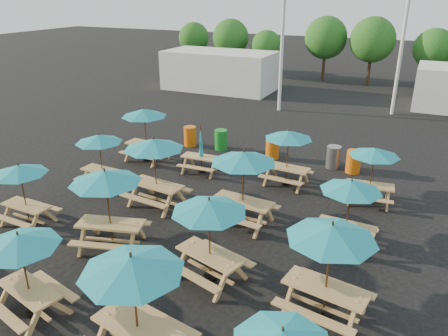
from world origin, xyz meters
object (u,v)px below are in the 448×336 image
at_px(picnic_unit_8, 132,272).
at_px(picnic_unit_14, 351,191).
at_px(picnic_unit_2, 99,142).
at_px(picnic_unit_10, 244,162).
at_px(waste_bin_0, 190,136).
at_px(waste_bin_4, 353,162).
at_px(picnic_unit_1, 20,174).
at_px(picnic_unit_11, 288,138).
at_px(picnic_unit_15, 374,156).
at_px(waste_bin_1, 221,140).
at_px(waste_bin_2, 272,148).
at_px(picnic_unit_9, 209,212).
at_px(picnic_unit_4, 20,246).
at_px(picnic_unit_3, 144,116).
at_px(picnic_unit_5, 106,182).
at_px(picnic_unit_13, 331,239).
at_px(picnic_unit_6, 154,149).
at_px(waste_bin_3, 333,157).
at_px(picnic_unit_7, 201,153).

relative_size(picnic_unit_8, picnic_unit_14, 1.17).
xyz_separation_m(picnic_unit_2, picnic_unit_10, (5.92, -0.38, 0.33)).
xyz_separation_m(waste_bin_0, waste_bin_4, (7.71, -0.10, 0.00)).
height_order(picnic_unit_1, picnic_unit_11, picnic_unit_11).
distance_m(picnic_unit_8, picnic_unit_15, 9.85).
distance_m(picnic_unit_14, waste_bin_0, 10.42).
height_order(picnic_unit_10, waste_bin_0, picnic_unit_10).
xyz_separation_m(waste_bin_1, waste_bin_2, (2.58, -0.11, 0.00)).
bearing_deg(waste_bin_2, picnic_unit_9, -81.11).
bearing_deg(picnic_unit_15, picnic_unit_4, -130.03).
xyz_separation_m(picnic_unit_1, picnic_unit_14, (9.50, 2.94, 0.05)).
distance_m(picnic_unit_3, picnic_unit_5, 7.04).
bearing_deg(picnic_unit_13, waste_bin_4, 104.93).
height_order(picnic_unit_10, picnic_unit_13, picnic_unit_10).
bearing_deg(picnic_unit_3, picnic_unit_11, 4.79).
height_order(waste_bin_0, waste_bin_4, same).
relative_size(picnic_unit_6, waste_bin_3, 2.60).
xyz_separation_m(picnic_unit_1, waste_bin_2, (5.19, 8.91, -1.29)).
height_order(picnic_unit_6, waste_bin_4, picnic_unit_6).
relative_size(picnic_unit_15, waste_bin_4, 2.19).
xyz_separation_m(picnic_unit_5, waste_bin_3, (4.56, 8.92, -1.62)).
distance_m(picnic_unit_5, picnic_unit_8, 4.43).
relative_size(picnic_unit_6, waste_bin_1, 2.60).
distance_m(picnic_unit_10, waste_bin_2, 6.30).
bearing_deg(waste_bin_2, waste_bin_0, -179.41).
height_order(picnic_unit_6, waste_bin_2, picnic_unit_6).
height_order(picnic_unit_3, picnic_unit_8, picnic_unit_8).
bearing_deg(picnic_unit_5, waste_bin_0, 88.94).
bearing_deg(picnic_unit_8, picnic_unit_10, 102.16).
bearing_deg(picnic_unit_8, picnic_unit_6, 129.92).
bearing_deg(picnic_unit_8, picnic_unit_3, 133.34).
bearing_deg(picnic_unit_4, picnic_unit_7, 105.97).
height_order(picnic_unit_6, picnic_unit_10, picnic_unit_10).
relative_size(picnic_unit_2, picnic_unit_6, 0.86).
xyz_separation_m(picnic_unit_6, picnic_unit_11, (3.57, 3.58, -0.23)).
bearing_deg(picnic_unit_8, picnic_unit_2, 143.78).
height_order(picnic_unit_4, waste_bin_0, picnic_unit_4).
height_order(picnic_unit_8, picnic_unit_13, picnic_unit_8).
bearing_deg(picnic_unit_10, picnic_unit_13, -38.33).
xyz_separation_m(picnic_unit_3, picnic_unit_13, (9.36, -6.63, 0.07)).
distance_m(picnic_unit_6, waste_bin_1, 6.38).
bearing_deg(picnic_unit_7, picnic_unit_15, -2.38).
height_order(picnic_unit_5, picnic_unit_14, picnic_unit_5).
bearing_deg(picnic_unit_9, picnic_unit_6, 156.00).
xyz_separation_m(picnic_unit_8, picnic_unit_15, (3.25, 9.29, -0.34)).
bearing_deg(picnic_unit_3, picnic_unit_6, -47.40).
height_order(waste_bin_1, waste_bin_2, same).
distance_m(picnic_unit_4, picnic_unit_15, 11.18).
relative_size(waste_bin_2, waste_bin_4, 1.00).
distance_m(picnic_unit_8, waste_bin_2, 12.19).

